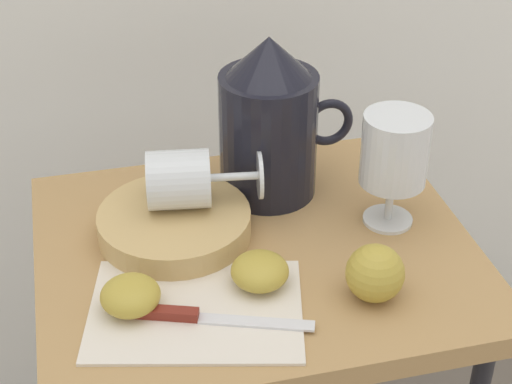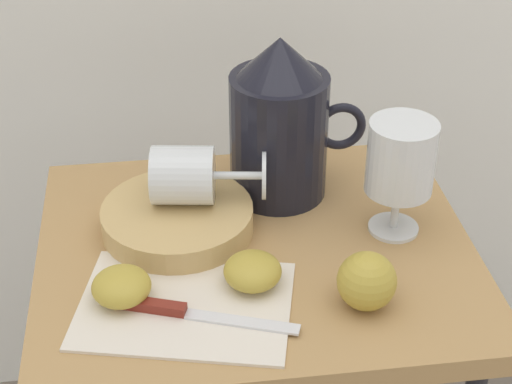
# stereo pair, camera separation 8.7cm
# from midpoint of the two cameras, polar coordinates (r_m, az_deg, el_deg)

# --- Properties ---
(table) EXTENTS (0.54, 0.45, 0.67)m
(table) POSITION_cam_midpoint_polar(r_m,az_deg,el_deg) (1.07, 2.36, -6.85)
(table) COLOR #AD8451
(table) RESTS_ON ground_plane
(linen_napkin) EXTENTS (0.27, 0.22, 0.00)m
(linen_napkin) POSITION_cam_midpoint_polar(r_m,az_deg,el_deg) (0.94, -2.24, -7.90)
(linen_napkin) COLOR silver
(linen_napkin) RESTS_ON table
(basket_tray) EXTENTS (0.19, 0.19, 0.03)m
(basket_tray) POSITION_cam_midpoint_polar(r_m,az_deg,el_deg) (1.04, -3.05, -1.97)
(basket_tray) COLOR tan
(basket_tray) RESTS_ON table
(pitcher) EXTENTS (0.18, 0.13, 0.22)m
(pitcher) POSITION_cam_midpoint_polar(r_m,az_deg,el_deg) (1.08, 3.94, 4.07)
(pitcher) COLOR black
(pitcher) RESTS_ON table
(wine_glass_upright) EXTENTS (0.08, 0.08, 0.15)m
(wine_glass_upright) POSITION_cam_midpoint_polar(r_m,az_deg,el_deg) (1.02, 12.37, 1.89)
(wine_glass_upright) COLOR silver
(wine_glass_upright) RESTS_ON table
(wine_glass_tipped_near) EXTENTS (0.15, 0.09, 0.07)m
(wine_glass_tipped_near) POSITION_cam_midpoint_polar(r_m,az_deg,el_deg) (1.02, -2.35, 1.10)
(wine_glass_tipped_near) COLOR silver
(wine_glass_tipped_near) RESTS_ON basket_tray
(apple_half_left) EXTENTS (0.07, 0.07, 0.04)m
(apple_half_left) POSITION_cam_midpoint_polar(r_m,az_deg,el_deg) (0.93, -6.62, -6.58)
(apple_half_left) COLOR #B29938
(apple_half_left) RESTS_ON linen_napkin
(apple_half_right) EXTENTS (0.07, 0.07, 0.04)m
(apple_half_right) POSITION_cam_midpoint_polar(r_m,az_deg,el_deg) (0.95, 2.41, -5.56)
(apple_half_right) COLOR #B29938
(apple_half_right) RESTS_ON linen_napkin
(apple_whole) EXTENTS (0.07, 0.07, 0.07)m
(apple_whole) POSITION_cam_midpoint_polar(r_m,az_deg,el_deg) (0.93, 10.34, -6.15)
(apple_whole) COLOR #B29938
(apple_whole) RESTS_ON table
(knife) EXTENTS (0.21, 0.09, 0.01)m
(knife) POSITION_cam_midpoint_polar(r_m,az_deg,el_deg) (0.92, -2.78, -8.25)
(knife) COLOR silver
(knife) RESTS_ON linen_napkin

